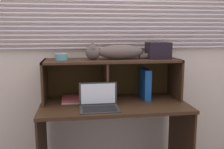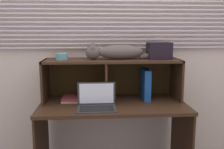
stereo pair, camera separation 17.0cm
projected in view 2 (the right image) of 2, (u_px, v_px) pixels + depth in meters
The scene contains 9 objects.
back_panel_with_blinds at pixel (110, 43), 2.69m from camera, with size 4.40×0.08×2.50m.
desk at pixel (113, 118), 2.43m from camera, with size 1.35×0.68×0.72m.
hutch_shelf_unit at pixel (111, 70), 2.53m from camera, with size 1.30×0.38×0.40m.
cat at pixel (116, 52), 2.47m from camera, with size 0.78×0.15×0.17m.
laptop at pixel (97, 103), 2.25m from camera, with size 0.34×0.24×0.21m.
binder_upright at pixel (145, 84), 2.54m from camera, with size 0.06×0.25×0.30m, color navy.
book_stack at pixel (71, 98), 2.51m from camera, with size 0.17×0.25×0.03m.
small_basket at pixel (62, 56), 2.44m from camera, with size 0.11×0.11×0.06m, color teal.
storage_box at pixel (159, 51), 2.50m from camera, with size 0.22×0.19×0.16m, color black.
Camera 2 is at (-0.18, -2.15, 1.38)m, focal length 41.55 mm.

